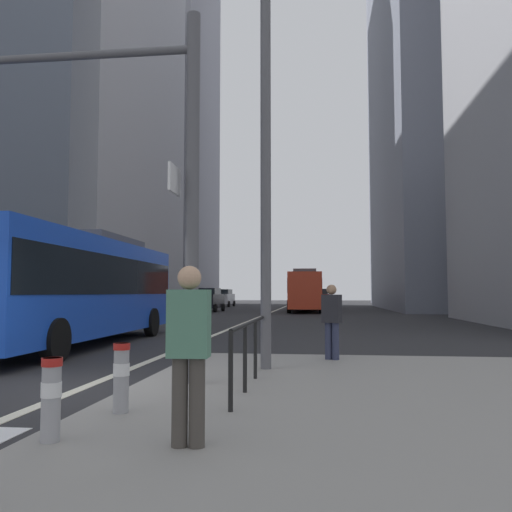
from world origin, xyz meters
TOP-DOWN VIEW (x-y plane):
  - ground_plane at (0.00, 20.00)m, footprint 160.00×160.00m
  - median_island at (5.50, -1.00)m, footprint 9.00×10.00m
  - lane_centre_line at (0.00, 30.00)m, footprint 0.20×80.00m
  - office_tower_left_mid at (-16.00, 35.57)m, footprint 10.63×22.07m
  - office_tower_left_far at (-16.00, 58.72)m, footprint 10.31×18.38m
  - office_tower_right_mid at (17.00, 43.84)m, footprint 13.87×25.12m
  - office_tower_right_far at (17.00, 67.78)m, footprint 10.34×17.03m
  - city_bus_blue_oncoming at (-3.28, 6.59)m, footprint 2.88×11.35m
  - city_bus_red_receding at (2.63, 35.68)m, footprint 2.92×11.80m
  - car_oncoming_mid at (-6.94, 50.34)m, footprint 2.14×4.51m
  - car_receding_near at (4.03, 54.63)m, footprint 2.05×4.20m
  - car_receding_far at (3.87, 44.95)m, footprint 2.09×4.07m
  - car_oncoming_far at (-5.30, 34.66)m, footprint 2.18×4.17m
  - traffic_signal_gantry at (-0.29, -0.05)m, footprint 6.37×0.65m
  - street_lamp_post at (2.86, 1.63)m, footprint 5.50×0.32m
  - bollard_left at (1.31, -3.38)m, footprint 0.20×0.20m
  - bollard_right at (1.52, -2.14)m, footprint 0.20×0.20m
  - pedestrian_railing at (2.80, -0.12)m, footprint 0.06×3.69m
  - pedestrian_waiting at (4.11, 3.13)m, footprint 0.44×0.37m
  - pedestrian_walking at (2.65, -3.39)m, footprint 0.39×0.26m

SIDE VIEW (x-z plane):
  - ground_plane at x=0.00m, z-range 0.00..0.00m
  - lane_centre_line at x=0.00m, z-range 0.00..0.01m
  - median_island at x=5.50m, z-range 0.00..0.15m
  - bollard_left at x=1.31m, z-range 0.20..0.99m
  - bollard_right at x=1.52m, z-range 0.20..1.01m
  - pedestrian_railing at x=2.80m, z-range 0.37..1.35m
  - car_receding_far at x=3.87m, z-range 0.02..1.96m
  - car_oncoming_far at x=-5.30m, z-range 0.02..1.96m
  - car_receding_near at x=4.03m, z-range 0.02..1.96m
  - car_oncoming_mid at x=-6.94m, z-range 0.02..1.96m
  - pedestrian_waiting at x=4.11m, z-range 0.23..1.81m
  - pedestrian_walking at x=2.65m, z-range 0.24..1.90m
  - city_bus_blue_oncoming at x=-3.28m, z-range 0.14..3.54m
  - city_bus_red_receding at x=2.63m, z-range 0.14..3.54m
  - traffic_signal_gantry at x=-0.29m, z-range 1.12..7.12m
  - street_lamp_post at x=2.86m, z-range 1.28..9.28m
  - office_tower_left_mid at x=-16.00m, z-range 0.00..34.26m
  - office_tower_right_mid at x=17.00m, z-range 0.00..39.21m
  - office_tower_right_far at x=17.00m, z-range 0.00..54.82m
  - office_tower_left_far at x=-16.00m, z-range 0.00..54.88m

